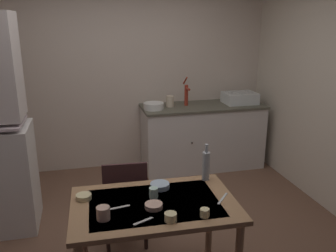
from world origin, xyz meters
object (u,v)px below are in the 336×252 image
at_px(hand_pump, 186,93).
at_px(dining_table, 155,214).
at_px(glass_bottle, 206,165).
at_px(chair_far_side, 125,200).
at_px(sink_basin, 240,98).
at_px(teacup_cream, 171,217).
at_px(serving_bowl_wide, 84,197).
at_px(mixing_bowl_counter, 154,106).

distance_m(hand_pump, dining_table, 2.46).
bearing_deg(glass_bottle, chair_far_side, 152.32).
bearing_deg(hand_pump, sink_basin, -3.40).
relative_size(sink_basin, dining_table, 0.36).
bearing_deg(teacup_cream, dining_table, 101.63).
relative_size(hand_pump, serving_bowl_wide, 3.40).
distance_m(teacup_cream, glass_bottle, 0.70).
bearing_deg(teacup_cream, chair_far_side, 102.76).
distance_m(chair_far_side, glass_bottle, 0.82).
distance_m(mixing_bowl_counter, serving_bowl_wide, 2.19).
bearing_deg(chair_far_side, hand_pump, 57.35).
bearing_deg(teacup_cream, hand_pump, 71.33).
bearing_deg(teacup_cream, mixing_bowl_counter, 81.10).
bearing_deg(sink_basin, hand_pump, 176.60).
bearing_deg(hand_pump, chair_far_side, -122.65).
xyz_separation_m(sink_basin, mixing_bowl_counter, (-1.23, -0.05, -0.04)).
relative_size(hand_pump, glass_bottle, 1.26).
bearing_deg(dining_table, hand_pump, 68.11).
xyz_separation_m(chair_far_side, glass_bottle, (0.63, -0.33, 0.41)).
distance_m(dining_table, teacup_cream, 0.30).
bearing_deg(serving_bowl_wide, sink_basin, 43.17).
relative_size(sink_basin, serving_bowl_wide, 3.84).
height_order(dining_table, chair_far_side, chair_far_side).
bearing_deg(sink_basin, teacup_cream, -123.13).
xyz_separation_m(mixing_bowl_counter, serving_bowl_wide, (-0.93, -1.98, -0.18)).
bearing_deg(hand_pump, teacup_cream, -108.67).
xyz_separation_m(hand_pump, dining_table, (-0.90, -2.25, -0.41)).
distance_m(hand_pump, glass_bottle, 2.02).
bearing_deg(sink_basin, serving_bowl_wide, -136.83).
xyz_separation_m(hand_pump, serving_bowl_wide, (-1.40, -2.07, -0.30)).
bearing_deg(dining_table, glass_bottle, 29.85).
xyz_separation_m(serving_bowl_wide, teacup_cream, (0.55, -0.44, 0.01)).
distance_m(mixing_bowl_counter, teacup_cream, 2.45).
height_order(dining_table, teacup_cream, teacup_cream).
xyz_separation_m(mixing_bowl_counter, teacup_cream, (-0.38, -2.42, -0.16)).
xyz_separation_m(serving_bowl_wide, glass_bottle, (0.99, 0.10, 0.11)).
distance_m(hand_pump, mixing_bowl_counter, 0.50).
relative_size(sink_basin, chair_far_side, 0.52).
height_order(hand_pump, teacup_cream, hand_pump).
relative_size(sink_basin, hand_pump, 1.13).
height_order(sink_basin, mixing_bowl_counter, sink_basin).
height_order(chair_far_side, serving_bowl_wide, chair_far_side).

